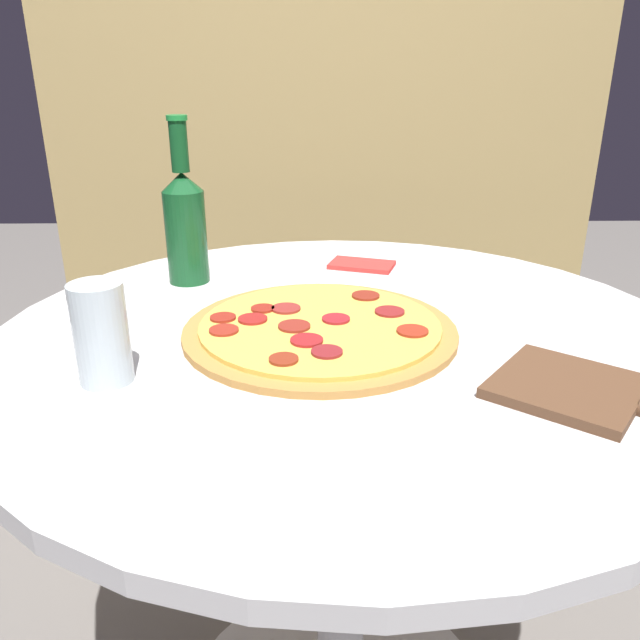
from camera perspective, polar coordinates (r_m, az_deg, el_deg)
table at (r=0.96m, az=2.15°, el=-12.10°), size 0.96×0.96×0.77m
fence_panel at (r=1.87m, az=0.44°, el=10.45°), size 1.57×0.04×1.46m
pizza at (r=0.84m, az=-0.03°, el=-0.77°), size 0.37×0.37×0.02m
beer_bottle at (r=1.05m, az=-12.23°, el=8.76°), size 0.07×0.07×0.27m
pizza_paddle at (r=0.74m, az=23.91°, el=-6.29°), size 0.28×0.25×0.02m
drinking_glass at (r=0.74m, az=-19.37°, el=-1.16°), size 0.06×0.06×0.12m
napkin at (r=1.14m, az=3.84°, el=5.05°), size 0.13×0.10×0.01m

